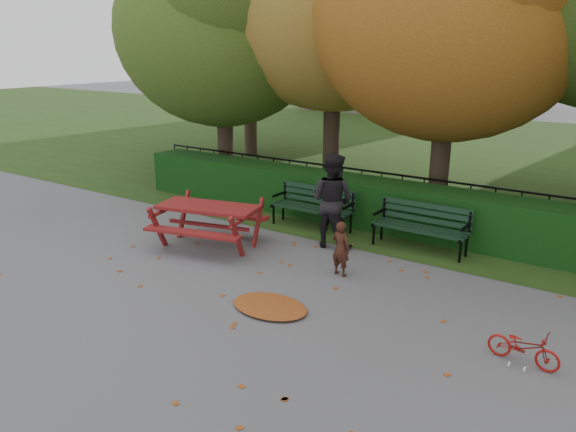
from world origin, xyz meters
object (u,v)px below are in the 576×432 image
Objects in this scene: bench_right at (422,223)px; picnic_table at (208,215)px; bench_left at (314,204)px; adult at (332,200)px; child at (341,248)px; tree_a at (225,13)px; bicycle at (524,347)px.

picnic_table reaches higher than bench_right.
adult reaches higher than bench_left.
tree_a is at bearing -26.83° from child.
child reaches higher than picnic_table.
tree_a is 4.16× the size of bench_right.
child is 1.10× the size of bicycle.
bench_right is (2.40, 0.00, 0.00)m from bench_left.
bicycle is at bearing 167.21° from child.
bench_left is 0.98× the size of adult.
picnic_table is (2.83, -4.02, -3.88)m from tree_a.
bench_right is 2.07× the size of bicycle.
bicycle is (4.06, -2.34, -0.69)m from adult.
adult is 4.73m from bicycle.
adult is (-0.85, 1.16, 0.44)m from child.
picnic_table is at bearing -54.82° from tree_a.
child reaches higher than bench_left.
bench_right is at bearing 0.00° from bench_left.
child is at bearing 75.38° from bicycle.
child is at bearing -48.31° from bench_left.
bicycle is (8.84, -5.02, -4.29)m from tree_a.
picnic_table reaches higher than bench_left.
bench_left is at bearing 180.00° from bench_right.
picnic_table is (-3.46, -2.14, 0.12)m from bench_right.
adult is at bearing 20.71° from picnic_table.
bench_left is 2.39m from picnic_table.
tree_a is at bearing -28.59° from adult.
child is (2.80, 0.18, -0.16)m from picnic_table.
bicycle is at bearing -29.57° from tree_a.
child is at bearing -108.44° from bench_right.
bench_left and bench_right have the same top height.
tree_a reaches higher than child.
child is 3.42m from bicycle.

